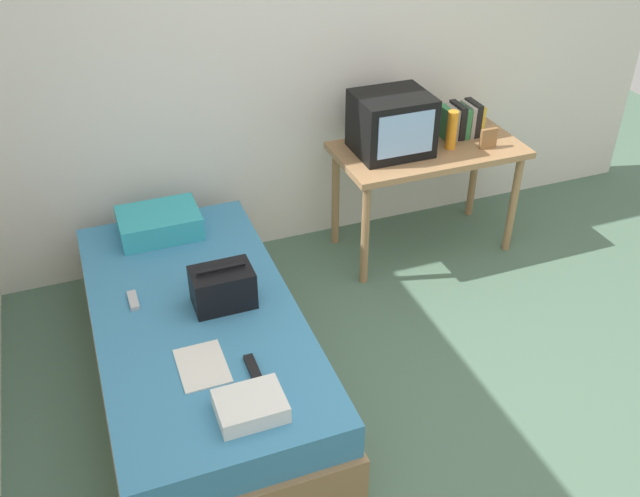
# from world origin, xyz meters

# --- Properties ---
(ground_plane) EXTENTS (8.00, 8.00, 0.00)m
(ground_plane) POSITION_xyz_m (0.00, 0.00, 0.00)
(ground_plane) COLOR #4C6B56
(wall_back) EXTENTS (5.20, 0.10, 2.60)m
(wall_back) POSITION_xyz_m (0.00, 2.00, 1.30)
(wall_back) COLOR silver
(wall_back) RESTS_ON ground
(bed) EXTENTS (1.00, 2.00, 0.45)m
(bed) POSITION_xyz_m (-0.95, 0.82, 0.22)
(bed) COLOR #9E754C
(bed) RESTS_ON ground
(desk) EXTENTS (1.16, 0.60, 0.73)m
(desk) POSITION_xyz_m (0.70, 1.55, 0.63)
(desk) COLOR #9E754C
(desk) RESTS_ON ground
(tv) EXTENTS (0.44, 0.39, 0.36)m
(tv) POSITION_xyz_m (0.45, 1.58, 0.91)
(tv) COLOR black
(tv) RESTS_ON desk
(water_bottle) EXTENTS (0.07, 0.07, 0.24)m
(water_bottle) POSITION_xyz_m (0.81, 1.49, 0.85)
(water_bottle) COLOR orange
(water_bottle) RESTS_ON desk
(book_row) EXTENTS (0.26, 0.17, 0.22)m
(book_row) POSITION_xyz_m (0.96, 1.63, 0.83)
(book_row) COLOR #337F47
(book_row) RESTS_ON desk
(picture_frame) EXTENTS (0.11, 0.02, 0.13)m
(picture_frame) POSITION_xyz_m (1.03, 1.41, 0.79)
(picture_frame) COLOR olive
(picture_frame) RESTS_ON desk
(pillow) EXTENTS (0.45, 0.33, 0.14)m
(pillow) POSITION_xyz_m (-0.99, 1.58, 0.52)
(pillow) COLOR #33A8B7
(pillow) RESTS_ON bed
(handbag) EXTENTS (0.30, 0.20, 0.23)m
(handbag) POSITION_xyz_m (-0.80, 0.82, 0.55)
(handbag) COLOR black
(handbag) RESTS_ON bed
(magazine) EXTENTS (0.21, 0.29, 0.01)m
(magazine) POSITION_xyz_m (-1.01, 0.42, 0.46)
(magazine) COLOR white
(magazine) RESTS_ON bed
(remote_dark) EXTENTS (0.04, 0.16, 0.02)m
(remote_dark) POSITION_xyz_m (-0.80, 0.32, 0.46)
(remote_dark) COLOR black
(remote_dark) RESTS_ON bed
(remote_silver) EXTENTS (0.04, 0.14, 0.02)m
(remote_silver) POSITION_xyz_m (-1.22, 0.99, 0.46)
(remote_silver) COLOR #B7B7BC
(remote_silver) RESTS_ON bed
(folded_towel) EXTENTS (0.28, 0.22, 0.08)m
(folded_towel) POSITION_xyz_m (-0.88, 0.08, 0.49)
(folded_towel) COLOR white
(folded_towel) RESTS_ON bed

